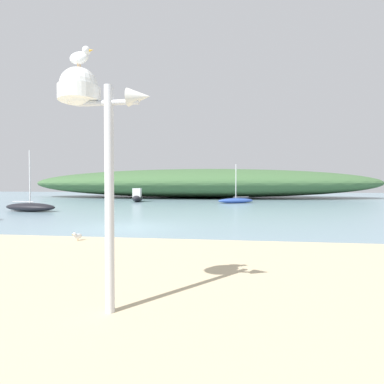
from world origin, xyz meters
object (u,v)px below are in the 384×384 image
(sailboat_near_shore, at_px, (30,207))
(motorboat_by_sandbar, at_px, (137,197))
(seagull_on_radar, at_px, (80,56))
(seagull_near_waterline, at_px, (77,236))
(mast_structure, at_px, (89,110))
(sailboat_mid_channel, at_px, (236,200))

(sailboat_near_shore, bearing_deg, motorboat_by_sandbar, 73.45)
(seagull_on_radar, bearing_deg, seagull_near_waterline, 119.37)
(motorboat_by_sandbar, bearing_deg, seagull_near_waterline, -76.17)
(motorboat_by_sandbar, height_order, sailboat_near_shore, sailboat_near_shore)
(mast_structure, xyz_separation_m, sailboat_mid_channel, (2.18, 26.71, -2.55))
(seagull_on_radar, relative_size, motorboat_by_sandbar, 0.11)
(sailboat_mid_channel, bearing_deg, sailboat_near_shore, -141.71)
(seagull_on_radar, height_order, sailboat_mid_channel, sailboat_mid_channel)
(seagull_near_waterline, bearing_deg, motorboat_by_sandbar, 103.83)
(mast_structure, relative_size, motorboat_by_sandbar, 0.94)
(sailboat_near_shore, bearing_deg, sailboat_mid_channel, 38.29)
(seagull_near_waterline, bearing_deg, sailboat_mid_channel, 77.49)
(seagull_on_radar, distance_m, motorboat_by_sandbar, 29.20)
(motorboat_by_sandbar, distance_m, seagull_near_waterline, 23.90)
(sailboat_mid_channel, xyz_separation_m, seagull_near_waterline, (-4.90, -22.08, 0.07))
(sailboat_near_shore, bearing_deg, seagull_on_radar, -52.11)
(mast_structure, bearing_deg, seagull_on_radar, -178.00)
(mast_structure, height_order, sailboat_mid_channel, sailboat_mid_channel)
(mast_structure, xyz_separation_m, sailboat_near_shore, (-12.12, 15.42, -2.51))
(motorboat_by_sandbar, relative_size, seagull_near_waterline, 9.25)
(seagull_on_radar, bearing_deg, sailboat_near_shore, 127.89)
(seagull_on_radar, relative_size, sailboat_mid_channel, 0.10)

